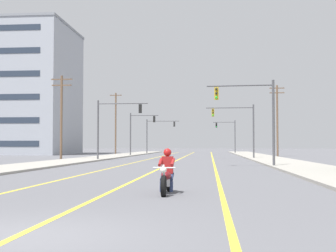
# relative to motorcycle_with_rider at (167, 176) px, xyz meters

# --- Properties ---
(ground_plane) EXTENTS (400.00, 400.00, 0.00)m
(ground_plane) POSITION_rel_motorcycle_with_rider_xyz_m (-1.86, -7.01, -0.59)
(ground_plane) COLOR #5B5B60
(lane_stripe_center) EXTENTS (0.16, 100.00, 0.01)m
(lane_stripe_center) POSITION_rel_motorcycle_with_rider_xyz_m (-1.94, 37.99, -0.58)
(lane_stripe_center) COLOR yellow
(lane_stripe_center) RESTS_ON ground
(lane_stripe_left) EXTENTS (0.16, 100.00, 0.01)m
(lane_stripe_left) POSITION_rel_motorcycle_with_rider_xyz_m (-5.32, 37.99, -0.58)
(lane_stripe_left) COLOR yellow
(lane_stripe_left) RESTS_ON ground
(lane_stripe_right) EXTENTS (0.16, 100.00, 0.01)m
(lane_stripe_right) POSITION_rel_motorcycle_with_rider_xyz_m (1.77, 37.99, -0.58)
(lane_stripe_right) COLOR yellow
(lane_stripe_right) RESTS_ON ground
(sidewalk_kerb_right) EXTENTS (4.40, 110.00, 0.14)m
(sidewalk_kerb_right) POSITION_rel_motorcycle_with_rider_xyz_m (7.81, 32.99, -0.52)
(sidewalk_kerb_right) COLOR #9E998E
(sidewalk_kerb_right) RESTS_ON ground
(sidewalk_kerb_left) EXTENTS (4.40, 110.00, 0.14)m
(sidewalk_kerb_left) POSITION_rel_motorcycle_with_rider_xyz_m (-11.53, 32.99, -0.52)
(sidewalk_kerb_left) COLOR #9E998E
(sidewalk_kerb_left) RESTS_ON ground
(motorcycle_with_rider) EXTENTS (0.70, 2.19, 1.46)m
(motorcycle_with_rider) POSITION_rel_motorcycle_with_rider_xyz_m (0.00, 0.00, 0.00)
(motorcycle_with_rider) COLOR black
(motorcycle_with_rider) RESTS_ON ground
(traffic_signal_near_right) EXTENTS (4.80, 0.47, 6.20)m
(traffic_signal_near_right) POSITION_rel_motorcycle_with_rider_xyz_m (4.55, 18.07, 3.51)
(traffic_signal_near_right) COLOR #47474C
(traffic_signal_near_right) RESTS_ON ground
(traffic_signal_near_left) EXTENTS (5.29, 0.37, 6.20)m
(traffic_signal_near_left) POSITION_rel_motorcycle_with_rider_xyz_m (-8.55, 31.32, 3.54)
(traffic_signal_near_left) COLOR #47474C
(traffic_signal_near_left) RESTS_ON ground
(traffic_signal_mid_right) EXTENTS (5.49, 0.37, 6.20)m
(traffic_signal_mid_right) POSITION_rel_motorcycle_with_rider_xyz_m (4.81, 37.59, 3.55)
(traffic_signal_mid_right) COLOR #47474C
(traffic_signal_mid_right) RESTS_ON ground
(traffic_signal_mid_left) EXTENTS (4.16, 0.37, 6.20)m
(traffic_signal_mid_left) POSITION_rel_motorcycle_with_rider_xyz_m (-8.80, 50.08, 3.47)
(traffic_signal_mid_left) COLOR #47474C
(traffic_signal_mid_left) RESTS_ON ground
(traffic_signal_far_right) EXTENTS (4.14, 0.37, 6.20)m
(traffic_signal_far_right) POSITION_rel_motorcycle_with_rider_xyz_m (5.01, 70.52, 3.46)
(traffic_signal_far_right) COLOR #47474C
(traffic_signal_far_right) RESTS_ON ground
(traffic_signal_far_left) EXTENTS (5.85, 0.49, 6.20)m
(traffic_signal_far_left) POSITION_rel_motorcycle_with_rider_xyz_m (-8.00, 65.72, 3.57)
(traffic_signal_far_left) COLOR #47474C
(traffic_signal_far_left) RESTS_ON ground
(utility_pole_left_near) EXTENTS (2.35, 0.26, 9.13)m
(utility_pole_left_near) POSITION_rel_motorcycle_with_rider_xyz_m (-14.62, 33.28, 4.37)
(utility_pole_left_near) COLOR brown
(utility_pole_left_near) RESTS_ON ground
(utility_pole_right_far) EXTENTS (2.02, 0.26, 9.79)m
(utility_pole_right_far) POSITION_rel_motorcycle_with_rider_xyz_m (10.67, 48.42, 4.66)
(utility_pole_right_far) COLOR brown
(utility_pole_right_far) RESTS_ON ground
(utility_pole_left_far) EXTENTS (2.02, 0.26, 10.36)m
(utility_pole_left_far) POSITION_rel_motorcycle_with_rider_xyz_m (-14.28, 60.35, 4.79)
(utility_pole_left_far) COLOR brown
(utility_pole_left_far) RESTS_ON ground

